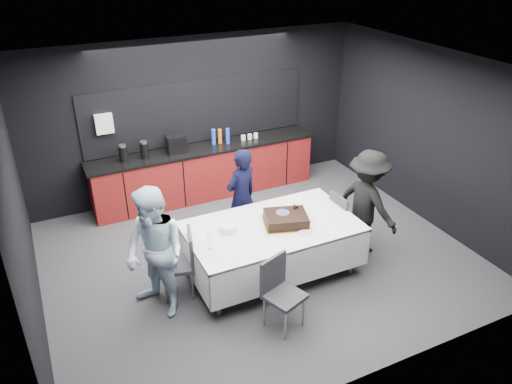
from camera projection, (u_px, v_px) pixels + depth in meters
ground at (259, 257)px, 7.41m from camera, size 6.00×6.00×0.00m
room_shell at (259, 141)px, 6.54m from camera, size 6.04×5.04×2.82m
kitchenette at (204, 167)px, 8.92m from camera, size 4.10×0.64×2.05m
party_table at (272, 234)px, 6.79m from camera, size 2.32×1.32×0.78m
cake_assembly at (286, 219)px, 6.73m from camera, size 0.72×0.65×0.18m
plate_stack at (227, 228)px, 6.57m from camera, size 0.23×0.23×0.10m
loose_plate_near at (253, 241)px, 6.38m from camera, size 0.19×0.19×0.01m
loose_plate_right_a at (314, 210)px, 7.08m from camera, size 0.19×0.19×0.01m
loose_plate_right_b at (347, 224)px, 6.76m from camera, size 0.18×0.18×0.01m
loose_plate_far at (257, 211)px, 7.05m from camera, size 0.20×0.20×0.01m
fork_pile at (305, 232)px, 6.56m from camera, size 0.16×0.10×0.02m
champagne_flute at (209, 238)px, 6.16m from camera, size 0.06×0.06×0.22m
chair_left at (183, 259)px, 6.46m from camera, size 0.51×0.51×0.92m
chair_right at (343, 217)px, 7.39m from camera, size 0.43×0.43×0.92m
chair_near at (280, 288)px, 5.94m from camera, size 0.54×0.54×0.92m
person_center at (241, 197)px, 7.46m from camera, size 0.65×0.53×1.54m
person_left at (155, 254)px, 6.00m from camera, size 0.95×1.04×1.72m
person_right at (367, 203)px, 7.23m from camera, size 0.82×1.15×1.61m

